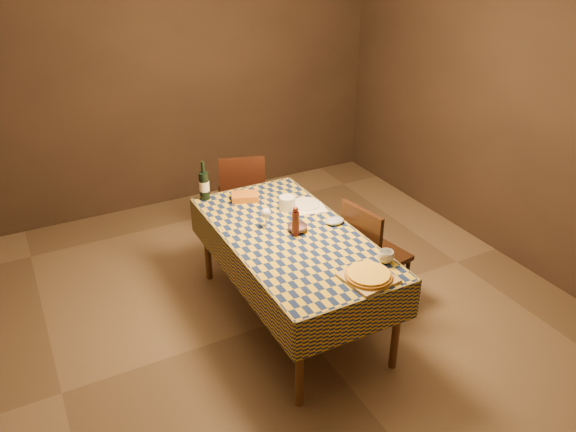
{
  "coord_description": "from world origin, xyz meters",
  "views": [
    {
      "loc": [
        -1.7,
        -3.17,
        2.85
      ],
      "look_at": [
        0.0,
        0.05,
        0.9
      ],
      "focal_mm": 35.0,
      "sensor_mm": 36.0,
      "label": 1
    }
  ],
  "objects_px": {
    "chair_far": "(242,193)",
    "dining_table": "(291,243)",
    "bowl": "(298,228)",
    "chair_right": "(370,251)",
    "wine_bottle": "(204,185)",
    "white_plate": "(306,204)",
    "cutting_board": "(368,278)",
    "pizza": "(368,275)"
  },
  "relations": [
    {
      "from": "pizza",
      "to": "white_plate",
      "type": "distance_m",
      "value": 1.13
    },
    {
      "from": "dining_table",
      "to": "chair_far",
      "type": "distance_m",
      "value": 1.31
    },
    {
      "from": "dining_table",
      "to": "cutting_board",
      "type": "height_order",
      "value": "cutting_board"
    },
    {
      "from": "dining_table",
      "to": "chair_right",
      "type": "distance_m",
      "value": 0.67
    },
    {
      "from": "dining_table",
      "to": "wine_bottle",
      "type": "distance_m",
      "value": 0.95
    },
    {
      "from": "white_plate",
      "to": "wine_bottle",
      "type": "bearing_deg",
      "value": 144.51
    },
    {
      "from": "wine_bottle",
      "to": "white_plate",
      "type": "height_order",
      "value": "wine_bottle"
    },
    {
      "from": "cutting_board",
      "to": "chair_far",
      "type": "distance_m",
      "value": 2.05
    },
    {
      "from": "cutting_board",
      "to": "chair_right",
      "type": "bearing_deg",
      "value": 52.75
    },
    {
      "from": "pizza",
      "to": "cutting_board",
      "type": "bearing_deg",
      "value": -75.96
    },
    {
      "from": "pizza",
      "to": "wine_bottle",
      "type": "bearing_deg",
      "value": 108.08
    },
    {
      "from": "dining_table",
      "to": "pizza",
      "type": "bearing_deg",
      "value": -77.28
    },
    {
      "from": "cutting_board",
      "to": "bowl",
      "type": "relative_size",
      "value": 2.05
    },
    {
      "from": "pizza",
      "to": "bowl",
      "type": "height_order",
      "value": "pizza"
    },
    {
      "from": "dining_table",
      "to": "chair_far",
      "type": "bearing_deg",
      "value": 83.15
    },
    {
      "from": "wine_bottle",
      "to": "dining_table",
      "type": "bearing_deg",
      "value": -67.51
    },
    {
      "from": "wine_bottle",
      "to": "chair_far",
      "type": "xyz_separation_m",
      "value": [
        0.51,
        0.43,
        -0.37
      ]
    },
    {
      "from": "cutting_board",
      "to": "white_plate",
      "type": "relative_size",
      "value": 1.28
    },
    {
      "from": "cutting_board",
      "to": "chair_far",
      "type": "height_order",
      "value": "chair_far"
    },
    {
      "from": "dining_table",
      "to": "bowl",
      "type": "bearing_deg",
      "value": 18.22
    },
    {
      "from": "bowl",
      "to": "white_plate",
      "type": "relative_size",
      "value": 0.62
    },
    {
      "from": "cutting_board",
      "to": "bowl",
      "type": "height_order",
      "value": "bowl"
    },
    {
      "from": "bowl",
      "to": "chair_right",
      "type": "height_order",
      "value": "chair_right"
    },
    {
      "from": "bowl",
      "to": "chair_right",
      "type": "xyz_separation_m",
      "value": [
        0.56,
        -0.16,
        -0.27
      ]
    },
    {
      "from": "pizza",
      "to": "wine_bottle",
      "type": "relative_size",
      "value": 1.15
    },
    {
      "from": "chair_far",
      "to": "chair_right",
      "type": "distance_m",
      "value": 1.51
    },
    {
      "from": "wine_bottle",
      "to": "chair_right",
      "type": "relative_size",
      "value": 0.36
    },
    {
      "from": "white_plate",
      "to": "cutting_board",
      "type": "bearing_deg",
      "value": -98.23
    },
    {
      "from": "pizza",
      "to": "wine_bottle",
      "type": "distance_m",
      "value": 1.69
    },
    {
      "from": "cutting_board",
      "to": "chair_far",
      "type": "relative_size",
      "value": 0.33
    },
    {
      "from": "bowl",
      "to": "chair_right",
      "type": "distance_m",
      "value": 0.65
    },
    {
      "from": "cutting_board",
      "to": "chair_right",
      "type": "relative_size",
      "value": 0.33
    },
    {
      "from": "pizza",
      "to": "white_plate",
      "type": "height_order",
      "value": "pizza"
    },
    {
      "from": "dining_table",
      "to": "white_plate",
      "type": "height_order",
      "value": "white_plate"
    },
    {
      "from": "dining_table",
      "to": "wine_bottle",
      "type": "xyz_separation_m",
      "value": [
        -0.36,
        0.86,
        0.2
      ]
    },
    {
      "from": "dining_table",
      "to": "white_plate",
      "type": "distance_m",
      "value": 0.5
    },
    {
      "from": "bowl",
      "to": "white_plate",
      "type": "xyz_separation_m",
      "value": [
        0.26,
        0.35,
        -0.02
      ]
    },
    {
      "from": "cutting_board",
      "to": "wine_bottle",
      "type": "height_order",
      "value": "wine_bottle"
    },
    {
      "from": "dining_table",
      "to": "wine_bottle",
      "type": "bearing_deg",
      "value": 112.49
    },
    {
      "from": "cutting_board",
      "to": "wine_bottle",
      "type": "bearing_deg",
      "value": 108.08
    },
    {
      "from": "chair_far",
      "to": "dining_table",
      "type": "bearing_deg",
      "value": -96.85
    },
    {
      "from": "cutting_board",
      "to": "pizza",
      "type": "height_order",
      "value": "pizza"
    }
  ]
}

